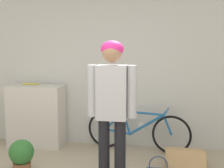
# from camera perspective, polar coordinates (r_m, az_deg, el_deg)

# --- Properties ---
(wall_back) EXTENTS (8.00, 0.07, 2.60)m
(wall_back) POSITION_cam_1_polar(r_m,az_deg,el_deg) (5.18, -0.62, 2.92)
(wall_back) COLOR silver
(wall_back) RESTS_ON ground_plane
(side_shelf) EXTENTS (0.90, 0.44, 1.02)m
(side_shelf) POSITION_cam_1_polar(r_m,az_deg,el_deg) (5.39, -13.65, -5.63)
(side_shelf) COLOR beige
(side_shelf) RESTS_ON ground_plane
(person) EXTENTS (0.57, 0.25, 1.74)m
(person) POSITION_cam_1_polar(r_m,az_deg,el_deg) (3.57, 0.00, -2.94)
(person) COLOR black
(person) RESTS_ON ground_plane
(bicycle) EXTENTS (1.67, 0.46, 0.69)m
(bicycle) POSITION_cam_1_polar(r_m,az_deg,el_deg) (5.03, 4.67, -8.40)
(bicycle) COLOR black
(bicycle) RESTS_ON ground_plane
(banana) EXTENTS (0.34, 0.09, 0.03)m
(banana) POSITION_cam_1_polar(r_m,az_deg,el_deg) (5.38, -14.56, 0.02)
(banana) COLOR #EAD64C
(banana) RESTS_ON side_shelf
(cardboard_box) EXTENTS (0.54, 0.56, 0.30)m
(cardboard_box) POSITION_cam_1_polar(r_m,az_deg,el_deg) (4.52, 13.17, -13.48)
(cardboard_box) COLOR tan
(cardboard_box) RESTS_ON ground_plane
(potted_plant) EXTENTS (0.33, 0.33, 0.45)m
(potted_plant) POSITION_cam_1_polar(r_m,az_deg,el_deg) (4.37, -16.21, -12.36)
(potted_plant) COLOR brown
(potted_plant) RESTS_ON ground_plane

